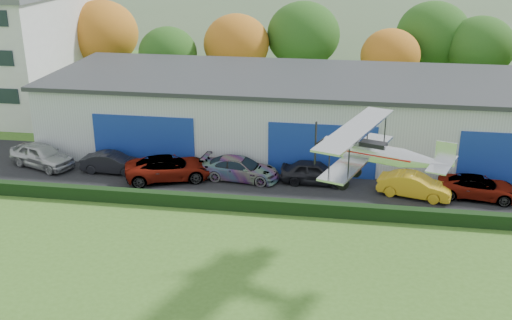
# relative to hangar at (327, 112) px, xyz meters

# --- Properties ---
(apron) EXTENTS (48.00, 9.00, 0.05)m
(apron) POSITION_rel_hangar_xyz_m (-2.00, -6.98, -2.63)
(apron) COLOR black
(apron) RESTS_ON ground
(hedge) EXTENTS (46.00, 0.60, 0.80)m
(hedge) POSITION_rel_hangar_xyz_m (-2.00, -11.78, -2.26)
(hedge) COLOR black
(hedge) RESTS_ON ground
(hangar) EXTENTS (40.60, 12.60, 5.30)m
(hangar) POSITION_rel_hangar_xyz_m (0.00, 0.00, 0.00)
(hangar) COLOR #B2B7BC
(hangar) RESTS_ON ground
(tree_belt) EXTENTS (75.70, 13.22, 10.12)m
(tree_belt) POSITION_rel_hangar_xyz_m (-4.15, 12.64, 2.95)
(tree_belt) COLOR #3D2614
(tree_belt) RESTS_ON ground
(distant_hills) EXTENTS (430.00, 196.00, 56.00)m
(distant_hills) POSITION_rel_hangar_xyz_m (-9.38, 112.02, -15.70)
(distant_hills) COLOR #4C6642
(distant_hills) RESTS_ON ground
(car_0) EXTENTS (5.18, 3.53, 1.64)m
(car_0) POSITION_rel_hangar_xyz_m (-18.86, -7.27, -1.79)
(car_0) COLOR silver
(car_0) RESTS_ON apron
(car_1) EXTENTS (4.14, 1.54, 1.35)m
(car_1) POSITION_rel_hangar_xyz_m (-13.74, -7.50, -1.93)
(car_1) COLOR black
(car_1) RESTS_ON apron
(car_2) EXTENTS (6.13, 4.34, 1.55)m
(car_2) POSITION_rel_hangar_xyz_m (-9.68, -8.07, -1.83)
(car_2) COLOR gray
(car_2) RESTS_ON apron
(car_3) EXTENTS (5.23, 2.56, 1.46)m
(car_3) POSITION_rel_hangar_xyz_m (-5.13, -7.34, -1.87)
(car_3) COLOR gray
(car_3) RESTS_ON apron
(car_4) EXTENTS (4.35, 1.83, 1.47)m
(car_4) POSITION_rel_hangar_xyz_m (-0.35, -7.24, -1.87)
(car_4) COLOR black
(car_4) RESTS_ON apron
(car_5) EXTENTS (4.61, 2.59, 1.44)m
(car_5) POSITION_rel_hangar_xyz_m (5.76, -8.38, -1.89)
(car_5) COLOR gold
(car_5) RESTS_ON apron
(car_6) EXTENTS (5.02, 2.74, 1.33)m
(car_6) POSITION_rel_hangar_xyz_m (9.56, -7.94, -1.94)
(car_6) COLOR gray
(car_6) RESTS_ON apron
(biplane) EXTENTS (6.63, 7.47, 2.81)m
(biplane) POSITION_rel_hangar_xyz_m (2.85, -16.34, 3.00)
(biplane) COLOR silver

